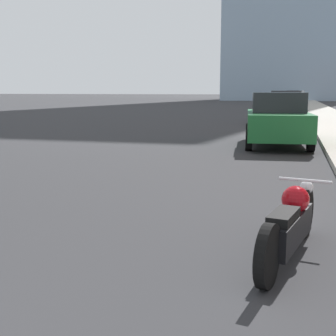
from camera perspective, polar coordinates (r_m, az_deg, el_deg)
name	(u,v)px	position (r m, az deg, el deg)	size (l,w,h in m)	color
sidewalk	(321,111)	(40.33, 18.15, 6.57)	(2.66, 240.00, 0.15)	#9E998E
motorcycle	(290,224)	(5.22, 14.65, -6.63)	(0.76, 2.27, 0.75)	black
parked_car_green	(277,120)	(15.52, 13.19, 5.77)	(2.29, 4.55, 1.72)	#1E6B33
parked_car_silver	(288,107)	(26.94, 14.39, 7.23)	(2.27, 4.54, 1.76)	#BCBCC1
parked_car_black	(287,102)	(39.80, 14.31, 7.77)	(1.88, 4.26, 1.61)	black
parked_car_yellow	(290,99)	(51.95, 14.61, 8.10)	(2.22, 4.00, 1.63)	gold
parked_car_blue	(293,97)	(64.69, 14.94, 8.35)	(2.07, 4.51, 1.75)	#1E3899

